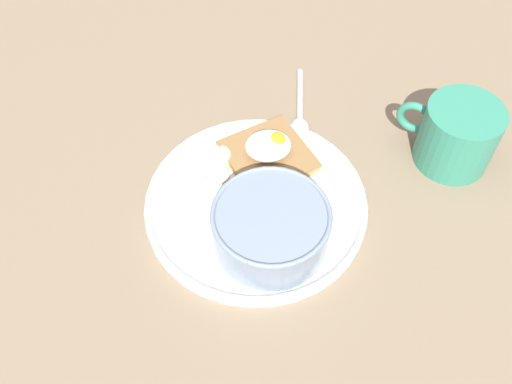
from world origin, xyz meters
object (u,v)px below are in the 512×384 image
oatmeal_bowl (271,227)px  banana_slice_left (188,195)px  toast_slice (268,156)px  spoon (300,111)px  banana_slice_front (218,176)px  banana_slice_back (209,193)px  coffee_mug (457,134)px  poached_egg (269,145)px  banana_slice_right (217,158)px

oatmeal_bowl → banana_slice_left: size_ratio=4.06×
banana_slice_left → toast_slice: bearing=-156.3°
toast_slice → spoon: 10.48cm
banana_slice_front → toast_slice: bearing=-160.6°
banana_slice_front → banana_slice_back: size_ratio=0.96×
banana_slice_left → spoon: 21.02cm
banana_slice_back → coffee_mug: coffee_mug is taller
poached_egg → spoon: bearing=-123.5°
toast_slice → banana_slice_back: bearing=31.4°
toast_slice → spoon: (-5.81, -8.61, -1.36)cm
oatmeal_bowl → banana_slice_back: 9.97cm
poached_egg → spoon: (-5.69, -8.60, -3.41)cm
spoon → coffee_mug: bearing=149.5°
coffee_mug → spoon: 21.12cm
oatmeal_bowl → banana_slice_front: (5.08, -9.83, -2.24)cm
oatmeal_bowl → banana_slice_left: (8.99, -7.54, -2.34)cm
toast_slice → banana_slice_right: 6.46cm
toast_slice → banana_slice_back: same height
toast_slice → poached_egg: 2.05cm
banana_slice_front → coffee_mug: size_ratio=0.33×
oatmeal_bowl → banana_slice_right: (4.93, -12.66, -2.14)cm
poached_egg → banana_slice_back: (8.04, 4.84, -2.13)cm
oatmeal_bowl → banana_slice_back: bearing=-48.8°
banana_slice_right → coffee_mug: coffee_mug is taller
oatmeal_bowl → toast_slice: (-1.51, -12.14, -2.10)cm
toast_slice → banana_slice_right: bearing=-4.6°
banana_slice_back → oatmeal_bowl: bearing=131.2°
coffee_mug → spoon: bearing=-30.5°
oatmeal_bowl → banana_slice_front: size_ratio=3.49×
banana_slice_left → coffee_mug: (-34.19, -2.70, 2.88)cm
oatmeal_bowl → spoon: size_ratio=1.01×
oatmeal_bowl → toast_slice: size_ratio=1.04×
toast_slice → coffee_mug: bearing=175.4°
banana_slice_left → coffee_mug: size_ratio=0.28×
spoon → oatmeal_bowl: bearing=70.6°
coffee_mug → spoon: size_ratio=0.88×
coffee_mug → oatmeal_bowl: bearing=22.1°
banana_slice_left → banana_slice_right: 6.54cm
banana_slice_back → spoon: 19.26cm
banana_slice_left → banana_slice_back: 2.60cm
oatmeal_bowl → banana_slice_front: 11.29cm
banana_slice_right → spoon: banana_slice_right is taller
oatmeal_bowl → toast_slice: 12.42cm
oatmeal_bowl → toast_slice: bearing=-97.1°
banana_slice_left → coffee_mug: bearing=-175.5°
banana_slice_front → coffee_mug: 30.41cm
poached_egg → banana_slice_right: poached_egg is taller
banana_slice_front → banana_slice_right: 2.84cm
poached_egg → banana_slice_back: size_ratio=1.44×
banana_slice_right → coffee_mug: (-30.13, 2.42, 2.68)cm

